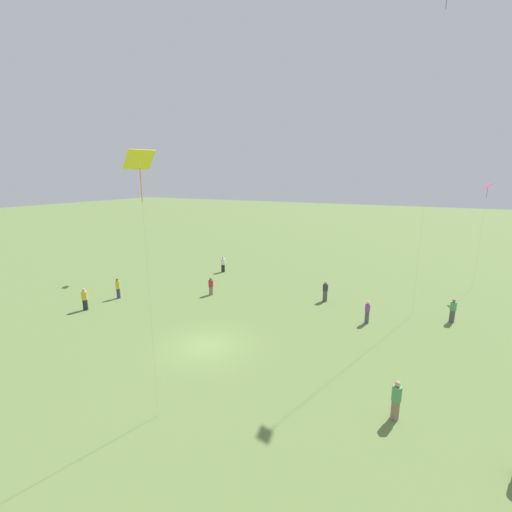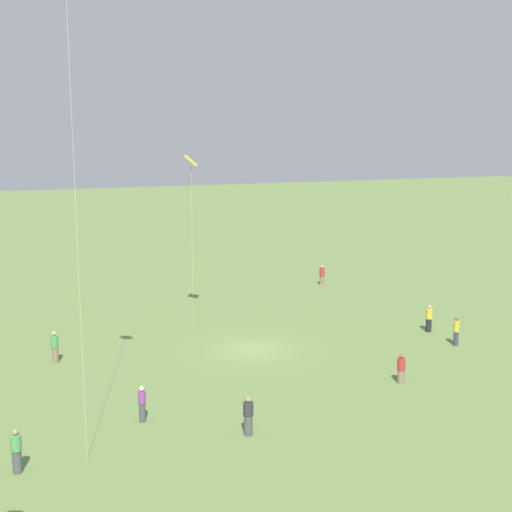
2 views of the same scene
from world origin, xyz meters
name	(u,v)px [view 2 (image 2 of 2)]	position (x,y,z in m)	size (l,w,h in m)	color
ground_plane	(252,350)	(0.00, 0.00, 0.00)	(240.00, 240.00, 0.00)	olive
person_0	(322,275)	(14.61, -11.94, 0.83)	(0.61, 0.61, 1.69)	#847056
person_2	(248,417)	(-11.21, 4.47, 0.85)	(0.57, 0.57, 1.74)	#4C4C51
person_3	(401,369)	(-8.16, -5.19, 0.78)	(0.53, 0.53, 1.60)	#847056
person_5	(55,347)	(1.80, 11.26, 0.92)	(0.44, 0.44, 1.84)	#847056
person_6	(16,451)	(-11.17, 13.99, 0.88)	(0.58, 0.58, 1.78)	#4C4C51
person_7	(429,319)	(-0.59, -12.14, 0.88)	(0.48, 0.48, 1.80)	#232328
person_8	(142,404)	(-8.14, 8.44, 0.85)	(0.48, 0.48, 1.69)	#4C4C51
person_9	(456,331)	(-3.73, -11.94, 0.92)	(0.40, 0.40, 1.82)	#333D5B
kite_0	(191,166)	(6.36, 1.79, 10.70)	(1.26, 1.14, 11.40)	yellow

